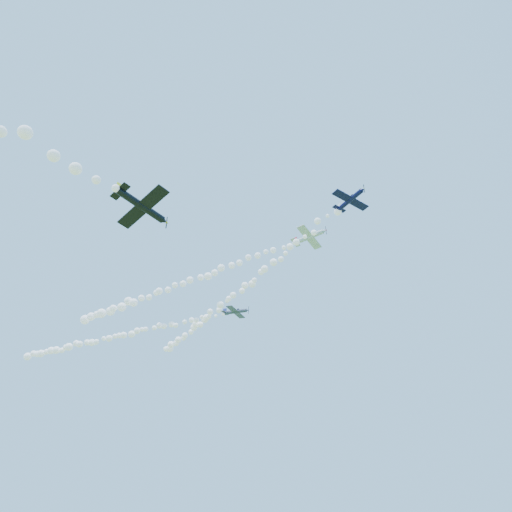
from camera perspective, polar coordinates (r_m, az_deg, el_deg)
The scene contains 7 objects.
plane_white at distance 89.33m, azimuth 7.12°, elevation 2.54°, with size 8.10×8.36×2.15m.
smoke_trail_white at distance 106.48m, azimuth -10.70°, elevation -3.90°, with size 67.97×3.21×3.31m, color white, non-canonical shape.
plane_navy at distance 70.01m, azimuth 12.47°, elevation 7.34°, with size 6.26×6.63×1.90m.
smoke_trail_navy at distance 94.84m, azimuth -3.50°, elevation -5.66°, with size 66.24×31.70×2.57m, color white, non-canonical shape.
plane_grey at distance 98.81m, azimuth -2.73°, elevation -7.42°, with size 6.82×7.26×2.58m.
smoke_trail_grey at distance 116.21m, azimuth -18.10°, elevation -10.23°, with size 62.47×12.01×3.11m, color white, non-canonical shape.
plane_black at distance 51.39m, azimuth -14.88°, elevation 6.38°, with size 7.85×7.41×2.78m.
Camera 1 is at (37.39, -60.65, 2.00)m, focal length 30.00 mm.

